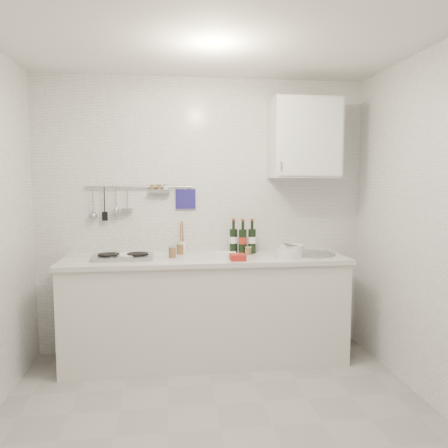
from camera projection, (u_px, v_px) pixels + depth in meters
name	position (u px, v px, depth m)	size (l,w,h in m)	color
floor	(221.00, 429.00, 2.78)	(3.00, 3.00, 0.00)	gray
ceiling	(221.00, 21.00, 2.53)	(3.00, 3.00, 0.00)	silver
back_wall	(203.00, 216.00, 4.03)	(3.00, 0.02, 2.50)	silver
counter	(207.00, 312.00, 3.82)	(2.44, 0.64, 0.96)	beige
wall_rail	(137.00, 197.00, 3.91)	(0.98, 0.09, 0.34)	#93969B
wall_cabinet	(305.00, 139.00, 3.90)	(0.60, 0.38, 0.70)	beige
plate_stack_hob	(128.00, 256.00, 3.71)	(0.25, 0.25, 0.04)	#4E54B2
plate_stack_sink	(290.00, 251.00, 3.78)	(0.27, 0.25, 0.11)	white
wine_bottles	(243.00, 236.00, 3.95)	(0.24, 0.12, 0.31)	black
butter_dish	(226.00, 255.00, 3.70)	(0.18, 0.09, 0.05)	white
strawberry_punnet	(238.00, 257.00, 3.60)	(0.12, 0.12, 0.05)	#AF2E13
utensil_crock	(182.00, 246.00, 3.94)	(0.07, 0.07, 0.30)	white
jar_a	(180.00, 249.00, 3.91)	(0.07, 0.07, 0.10)	brown
jar_b	(252.00, 247.00, 4.07)	(0.06, 0.06, 0.08)	brown
jar_c	(248.00, 250.00, 3.89)	(0.06, 0.06, 0.07)	brown
jar_d	(172.00, 252.00, 3.73)	(0.07, 0.07, 0.10)	brown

